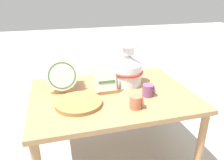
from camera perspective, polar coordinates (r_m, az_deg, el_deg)
name	(u,v)px	position (r m, az deg, el deg)	size (l,w,h in m)	color
ground_plane	(112,158)	(2.08, 0.00, -19.68)	(14.00, 14.00, 0.00)	#B2ADA3
display_table	(112,101)	(1.74, 0.00, -5.50)	(1.24, 0.89, 0.65)	#9E754C
ceramic_vase	(128,68)	(1.82, 4.14, 3.07)	(0.26, 0.26, 0.35)	silver
dish_rack_round_plates	(62,77)	(1.77, -12.96, 0.89)	(0.24, 0.21, 0.26)	tan
dish_rack_square_plates	(105,83)	(1.74, -1.95, -0.79)	(0.19, 0.19, 0.18)	tan
wicker_charger_stack	(79,103)	(1.56, -8.69, -5.92)	(0.33, 0.33, 0.03)	olive
mug_plum_glaze	(148,90)	(1.67, 9.47, -2.65)	(0.09, 0.08, 0.09)	#7A4770
mug_terracotta_glaze	(136,102)	(1.49, 6.36, -5.73)	(0.09, 0.08, 0.09)	#B76647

